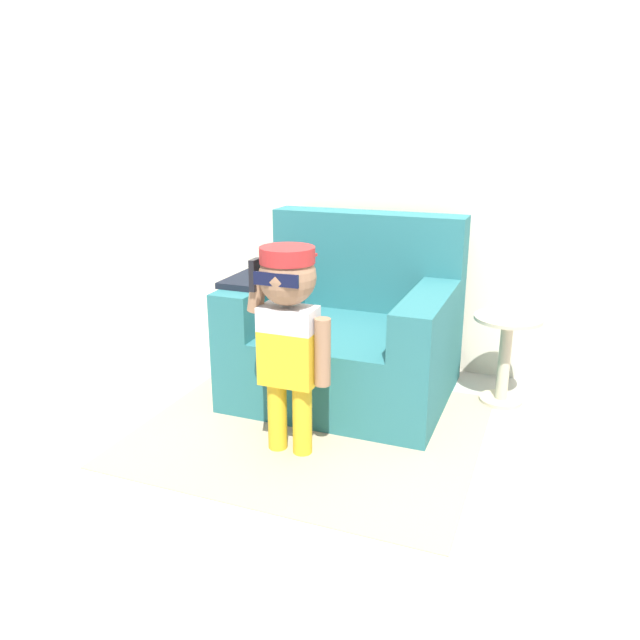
% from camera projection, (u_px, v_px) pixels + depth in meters
% --- Properties ---
extents(ground_plane, '(10.00, 10.00, 0.00)m').
position_uv_depth(ground_plane, '(332.00, 414.00, 3.09)').
color(ground_plane, '#ADA89E').
extents(wall_back, '(10.00, 0.05, 2.60)m').
position_uv_depth(wall_back, '(385.00, 137.00, 3.43)').
color(wall_back, beige).
rests_on(wall_back, ground_plane).
extents(armchair, '(1.08, 0.92, 0.92)m').
position_uv_depth(armchair, '(349.00, 333.00, 3.28)').
color(armchair, '#286B70').
rests_on(armchair, ground_plane).
extents(person_child, '(0.37, 0.28, 0.91)m').
position_uv_depth(person_child, '(289.00, 319.00, 2.56)').
color(person_child, gold).
rests_on(person_child, ground_plane).
extents(side_table, '(0.33, 0.33, 0.46)m').
position_uv_depth(side_table, '(505.00, 351.00, 3.14)').
color(side_table, beige).
rests_on(side_table, ground_plane).
extents(rug, '(1.53, 1.34, 0.01)m').
position_uv_depth(rug, '(311.00, 429.00, 2.93)').
color(rug, tan).
rests_on(rug, ground_plane).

